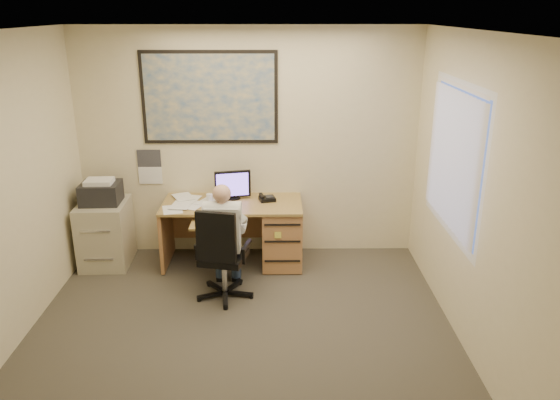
{
  "coord_description": "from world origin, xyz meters",
  "views": [
    {
      "loc": [
        0.32,
        -4.04,
        2.86
      ],
      "look_at": [
        0.37,
        1.3,
        0.99
      ],
      "focal_mm": 35.0,
      "sensor_mm": 36.0,
      "label": 1
    }
  ],
  "objects_px": {
    "office_chair": "(225,272)",
    "filing_cabinet": "(105,228)",
    "person": "(223,241)",
    "desk": "(262,227)"
  },
  "relations": [
    {
      "from": "office_chair",
      "to": "filing_cabinet",
      "type": "bearing_deg",
      "value": 161.74
    },
    {
      "from": "office_chair",
      "to": "person",
      "type": "xyz_separation_m",
      "value": [
        -0.01,
        0.08,
        0.31
      ]
    },
    {
      "from": "desk",
      "to": "person",
      "type": "bearing_deg",
      "value": -114.99
    },
    {
      "from": "person",
      "to": "office_chair",
      "type": "bearing_deg",
      "value": -81.09
    },
    {
      "from": "desk",
      "to": "office_chair",
      "type": "relative_size",
      "value": 1.57
    },
    {
      "from": "filing_cabinet",
      "to": "person",
      "type": "xyz_separation_m",
      "value": [
        1.46,
        -0.78,
        0.16
      ]
    },
    {
      "from": "desk",
      "to": "person",
      "type": "height_order",
      "value": "person"
    },
    {
      "from": "filing_cabinet",
      "to": "person",
      "type": "height_order",
      "value": "person"
    },
    {
      "from": "desk",
      "to": "filing_cabinet",
      "type": "relative_size",
      "value": 1.53
    },
    {
      "from": "person",
      "to": "desk",
      "type": "bearing_deg",
      "value": 66.55
    }
  ]
}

